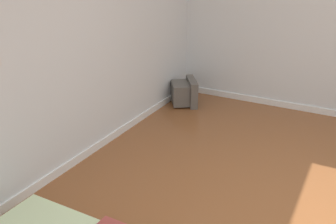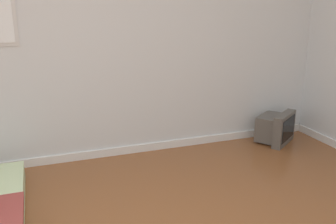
{
  "view_description": "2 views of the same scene",
  "coord_description": "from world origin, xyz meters",
  "views": [
    {
      "loc": [
        -2.37,
        0.01,
        2.06
      ],
      "look_at": [
        0.64,
        1.64,
        0.63
      ],
      "focal_mm": 40.0,
      "sensor_mm": 36.0,
      "label": 1
    },
    {
      "loc": [
        -0.36,
        -1.36,
        1.67
      ],
      "look_at": [
        0.78,
        1.79,
        0.68
      ],
      "focal_mm": 40.0,
      "sensor_mm": 36.0,
      "label": 2
    }
  ],
  "objects": [
    {
      "name": "wall_back",
      "position": [
        -0.01,
        2.57,
        1.29
      ],
      "size": [
        8.26,
        0.08,
        2.6
      ],
      "color": "silver",
      "rests_on": "ground_plane"
    },
    {
      "name": "crt_tv",
      "position": [
        2.36,
        2.28,
        0.18
      ],
      "size": [
        0.57,
        0.54,
        0.38
      ],
      "color": "#56514C",
      "rests_on": "ground_plane"
    }
  ]
}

